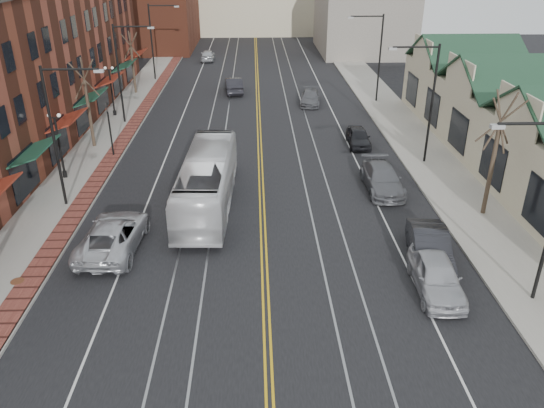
{
  "coord_description": "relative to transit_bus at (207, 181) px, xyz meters",
  "views": [
    {
      "loc": [
        -0.37,
        -12.31,
        13.84
      ],
      "look_at": [
        0.45,
        11.76,
        2.0
      ],
      "focal_mm": 35.0,
      "sensor_mm": 36.0,
      "label": 1
    }
  ],
  "objects": [
    {
      "name": "transit_bus",
      "position": [
        0.0,
        0.0,
        0.0
      ],
      "size": [
        3.07,
        11.32,
        3.13
      ],
      "primitive_type": "imported",
      "rotation": [
        0.0,
        0.0,
        3.1
      ],
      "color": "white",
      "rests_on": "ground"
    },
    {
      "name": "manhole_far",
      "position": [
        -8.06,
        -7.78,
        -1.4
      ],
      "size": [
        0.6,
        0.6,
        0.02
      ],
      "primitive_type": "cylinder",
      "color": "#592D19",
      "rests_on": "sidewalk_left"
    },
    {
      "name": "distant_car_far",
      "position": [
        -3.24,
        43.11,
        -0.83
      ],
      "size": [
        1.78,
        4.3,
        1.46
      ],
      "primitive_type": "imported",
      "rotation": [
        0.0,
        0.0,
        3.16
      ],
      "color": "#ADB0B4",
      "rests_on": "ground"
    },
    {
      "name": "sidewalk_left",
      "position": [
        -8.86,
        4.22,
        -1.49
      ],
      "size": [
        4.0,
        120.0,
        0.15
      ],
      "primitive_type": "cube",
      "color": "gray",
      "rests_on": "ground"
    },
    {
      "name": "parked_suv",
      "position": [
        -4.36,
        -4.82,
        -0.76
      ],
      "size": [
        2.99,
        5.95,
        1.61
      ],
      "primitive_type": "imported",
      "rotation": [
        0.0,
        0.0,
        3.09
      ],
      "color": "silver",
      "rests_on": "ground"
    },
    {
      "name": "tree_left_near",
      "position": [
        -9.36,
        10.22,
        1.95
      ],
      "size": [
        1.78,
        1.37,
        6.48
      ],
      "color": "#382B21",
      "rests_on": "sidewalk_left"
    },
    {
      "name": "tree_left_far",
      "position": [
        -9.36,
        26.22,
        1.71
      ],
      "size": [
        1.66,
        1.28,
        6.02
      ],
      "color": "#382B21",
      "rests_on": "sidewalk_left"
    },
    {
      "name": "parked_car_b",
      "position": [
        11.06,
        -6.57,
        -0.77
      ],
      "size": [
        2.31,
        5.01,
        1.59
      ],
      "primitive_type": "imported",
      "rotation": [
        0.0,
        0.0,
        -0.13
      ],
      "color": "black",
      "rests_on": "ground"
    },
    {
      "name": "streetlight_r_1",
      "position": [
        14.19,
        6.22,
        3.46
      ],
      "size": [
        3.33,
        0.25,
        8.0
      ],
      "color": "black",
      "rests_on": "sidewalk_right"
    },
    {
      "name": "lamppost_l_2",
      "position": [
        -9.66,
        4.22,
        0.64
      ],
      "size": [
        0.84,
        0.28,
        4.27
      ],
      "color": "black",
      "rests_on": "sidewalk_left"
    },
    {
      "name": "building_right",
      "position": [
        21.14,
        4.22,
        0.74
      ],
      "size": [
        8.0,
        36.0,
        4.6
      ],
      "primitive_type": "cube",
      "color": "#C3B496",
      "rests_on": "ground"
    },
    {
      "name": "backdrop_right",
      "position": [
        18.14,
        49.22,
        3.94
      ],
      "size": [
        12.0,
        16.0,
        11.0
      ],
      "primitive_type": "cube",
      "color": "slate",
      "rests_on": "ground"
    },
    {
      "name": "lamppost_l_3",
      "position": [
        -9.66,
        18.22,
        0.64
      ],
      "size": [
        0.84,
        0.28,
        4.27
      ],
      "color": "black",
      "rests_on": "sidewalk_left"
    },
    {
      "name": "streetlight_l_2",
      "position": [
        -7.9,
        16.22,
        3.46
      ],
      "size": [
        3.33,
        0.25,
        8.0
      ],
      "color": "black",
      "rests_on": "sidewalk_left"
    },
    {
      "name": "parked_car_d",
      "position": [
        10.64,
        9.96,
        -0.88
      ],
      "size": [
        1.75,
        4.04,
        1.36
      ],
      "primitive_type": "imported",
      "rotation": [
        0.0,
        0.0,
        -0.04
      ],
      "color": "black",
      "rests_on": "ground"
    },
    {
      "name": "sidewalk_right",
      "position": [
        15.14,
        4.22,
        -1.49
      ],
      "size": [
        4.0,
        120.0,
        0.15
      ],
      "primitive_type": "cube",
      "color": "gray",
      "rests_on": "ground"
    },
    {
      "name": "distant_car_left",
      "position": [
        0.69,
        26.38,
        -0.78
      ],
      "size": [
        2.12,
        4.87,
        1.56
      ],
      "primitive_type": "imported",
      "rotation": [
        0.0,
        0.0,
        3.24
      ],
      "color": "black",
      "rests_on": "ground"
    },
    {
      "name": "traffic_signal",
      "position": [
        -7.46,
        8.22,
        0.79
      ],
      "size": [
        0.18,
        0.15,
        3.8
      ],
      "color": "black",
      "rests_on": "sidewalk_left"
    },
    {
      "name": "parked_car_c",
      "position": [
        10.64,
        1.84,
        -0.81
      ],
      "size": [
        2.12,
        5.21,
        1.51
      ],
      "primitive_type": "imported",
      "rotation": [
        0.0,
        0.0,
        -0.0
      ],
      "color": "#5D5E64",
      "rests_on": "ground"
    },
    {
      "name": "streetlight_l_3",
      "position": [
        -7.9,
        32.22,
        3.46
      ],
      "size": [
        3.33,
        0.25,
        8.0
      ],
      "color": "black",
      "rests_on": "sidewalk_left"
    },
    {
      "name": "streetlight_r_2",
      "position": [
        14.19,
        22.22,
        3.46
      ],
      "size": [
        3.33,
        0.25,
        8.0
      ],
      "color": "black",
      "rests_on": "sidewalk_right"
    },
    {
      "name": "tree_right_mid",
      "position": [
        15.64,
        -1.78,
        2.19
      ],
      "size": [
        1.9,
        1.46,
        6.93
      ],
      "color": "#382B21",
      "rests_on": "sidewalk_right"
    },
    {
      "name": "distant_car_right",
      "position": [
        8.16,
        21.68,
        -0.92
      ],
      "size": [
        2.41,
        4.67,
        1.3
      ],
      "primitive_type": "imported",
      "rotation": [
        0.0,
        0.0,
        -0.14
      ],
      "color": "#57585E",
      "rests_on": "ground"
    },
    {
      "name": "backdrop_mid",
      "position": [
        3.14,
        69.22,
        2.94
      ],
      "size": [
        22.0,
        14.0,
        9.0
      ],
      "primitive_type": "cube",
      "color": "#C3B496",
      "rests_on": "ground"
    },
    {
      "name": "parked_car_a",
      "position": [
        10.64,
        -8.9,
        -0.77
      ],
      "size": [
        2.1,
        4.72,
        1.58
      ],
      "primitive_type": "imported",
      "rotation": [
        0.0,
        0.0,
        -0.05
      ],
      "color": "#B3B4BA",
      "rests_on": "ground"
    },
    {
      "name": "streetlight_l_1",
      "position": [
        -7.9,
        0.22,
        3.46
      ],
      "size": [
        3.33,
        0.25,
        8.0
      ],
      "color": "black",
      "rests_on": "sidewalk_left"
    }
  ]
}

